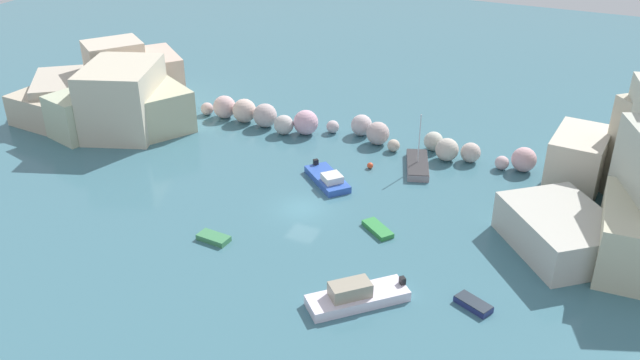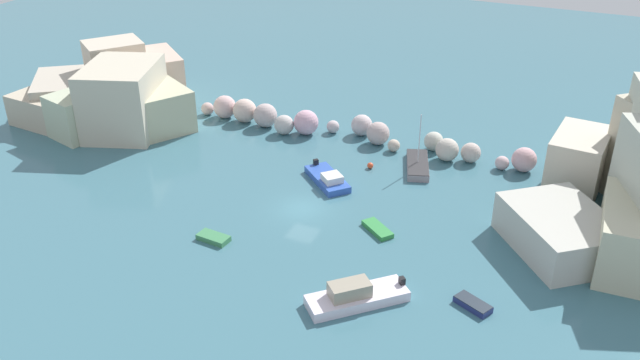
% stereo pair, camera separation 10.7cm
% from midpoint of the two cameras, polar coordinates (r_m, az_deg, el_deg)
% --- Properties ---
extents(cove_water, '(160.00, 160.00, 0.00)m').
position_cam_midpoint_polar(cove_water, '(57.98, -1.52, -2.40)').
color(cove_water, '#3F6F7E').
rests_on(cove_water, ground).
extents(cliff_headland_left, '(21.05, 19.13, 7.39)m').
position_cam_midpoint_polar(cliff_headland_left, '(78.32, -17.03, 6.89)').
color(cliff_headland_left, beige).
rests_on(cliff_headland_left, ground).
extents(rock_breakwater, '(36.29, 5.23, 2.60)m').
position_cam_midpoint_polar(rock_breakwater, '(70.43, 1.29, 4.42)').
color(rock_breakwater, '#C9A8A4').
rests_on(rock_breakwater, ground).
extents(channel_buoy, '(0.59, 0.59, 0.59)m').
position_cam_midpoint_polar(channel_buoy, '(64.60, 4.16, 1.21)').
color(channel_buoy, '#E04C28').
rests_on(channel_buoy, cove_water).
extents(moored_boat_0, '(3.70, 6.03, 5.48)m').
position_cam_midpoint_polar(moored_boat_0, '(65.06, 8.09, 1.27)').
color(moored_boat_0, gray).
rests_on(moored_boat_0, cove_water).
extents(moored_boat_1, '(6.59, 6.51, 1.76)m').
position_cam_midpoint_polar(moored_boat_1, '(47.10, 2.96, -9.64)').
color(moored_boat_1, white).
rests_on(moored_boat_1, cove_water).
extents(moored_boat_2, '(5.59, 5.33, 1.26)m').
position_cam_midpoint_polar(moored_boat_2, '(61.77, 0.62, 0.10)').
color(moored_boat_2, blue).
rests_on(moored_boat_2, cove_water).
extents(moored_boat_3, '(2.81, 2.13, 0.49)m').
position_cam_midpoint_polar(moored_boat_3, '(48.05, 12.62, -10.07)').
color(moored_boat_3, navy).
rests_on(moored_boat_3, cove_water).
extents(moored_boat_4, '(2.66, 1.47, 0.45)m').
position_cam_midpoint_polar(moored_boat_4, '(54.30, -8.93, -4.80)').
color(moored_boat_4, '#418955').
rests_on(moored_boat_4, cove_water).
extents(moored_boat_5, '(3.12, 2.78, 0.39)m').
position_cam_midpoint_polar(moored_boat_5, '(55.00, 4.78, -4.10)').
color(moored_boat_5, '#328E43').
rests_on(moored_boat_5, cove_water).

